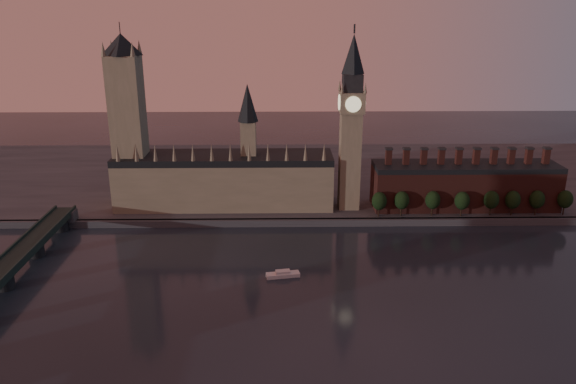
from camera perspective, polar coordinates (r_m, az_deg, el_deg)
name	(u,v)px	position (r m, az deg, el deg)	size (l,w,h in m)	color
ground	(354,305)	(244.93, 6.76, -11.33)	(900.00, 900.00, 0.00)	black
north_bank	(323,177)	(407.49, 3.59, 1.50)	(900.00, 182.00, 4.00)	#4D4C52
palace_of_westminster	(225,178)	(341.74, -6.37, 1.47)	(130.00, 30.30, 74.00)	gray
victoria_tower	(128,117)	(342.77, -15.96, 7.38)	(24.00, 24.00, 108.00)	gray
big_ben	(351,121)	(329.32, 6.43, 7.14)	(15.00, 15.00, 107.00)	gray
chimney_block	(464,185)	(354.61, 17.49, 0.69)	(110.00, 25.00, 37.00)	#542520
embankment_tree_0	(379,201)	(327.85, 9.25, -0.92)	(8.60, 8.60, 14.88)	black
embankment_tree_1	(402,200)	(331.40, 11.48, -0.84)	(8.60, 8.60, 14.88)	black
embankment_tree_2	(433,200)	(335.92, 14.49, -0.80)	(8.60, 8.60, 14.88)	black
embankment_tree_3	(462,201)	(339.51, 17.27, -0.85)	(8.60, 8.60, 14.88)	black
embankment_tree_4	(491,200)	(346.34, 19.97, -0.76)	(8.60, 8.60, 14.88)	black
embankment_tree_5	(513,200)	(350.88, 21.87, -0.74)	(8.60, 8.60, 14.88)	black
embankment_tree_6	(537,199)	(357.00, 23.98, -0.70)	(8.60, 8.60, 14.88)	black
embankment_tree_7	(565,199)	(364.26, 26.34, -0.67)	(8.60, 8.60, 14.88)	black
river_boat	(283,274)	(265.77, -0.52, -8.35)	(16.18, 7.04, 3.13)	silver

